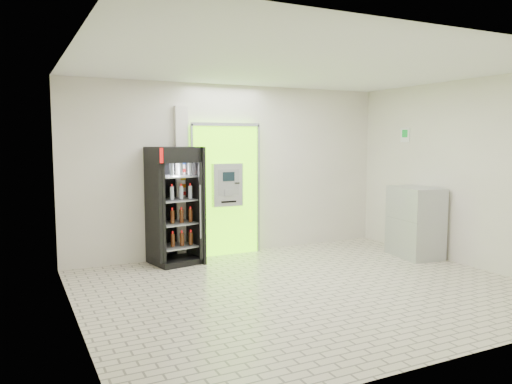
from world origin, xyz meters
TOP-DOWN VIEW (x-y plane):
  - ground at (0.00, 0.00)m, footprint 6.00×6.00m
  - room_shell at (0.00, 0.00)m, footprint 6.00×6.00m
  - atm_assembly at (-0.20, 2.41)m, footprint 1.30×0.24m
  - pillar at (-0.98, 2.45)m, footprint 0.22×0.11m
  - beverage_cooler at (-1.20, 2.18)m, footprint 0.84×0.79m
  - steel_cabinet at (2.68, 0.76)m, footprint 0.73×0.99m
  - exit_sign at (2.99, 1.40)m, footprint 0.02×0.22m

SIDE VIEW (x-z plane):
  - ground at x=0.00m, z-range 0.00..0.00m
  - steel_cabinet at x=2.68m, z-range 0.00..1.22m
  - beverage_cooler at x=-1.20m, z-range -0.04..1.88m
  - atm_assembly at x=-0.20m, z-range 0.01..2.34m
  - pillar at x=-0.98m, z-range 0.00..2.60m
  - room_shell at x=0.00m, z-range -1.16..4.84m
  - exit_sign at x=2.99m, z-range 1.99..2.25m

